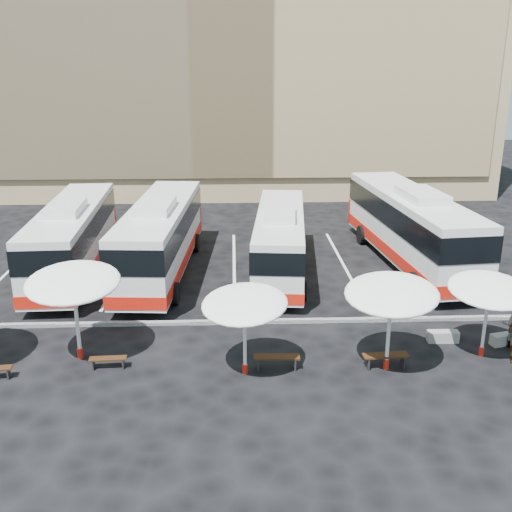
{
  "coord_description": "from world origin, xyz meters",
  "views": [
    {
      "loc": [
        -0.01,
        -22.86,
        10.75
      ],
      "look_at": [
        1.0,
        3.0,
        2.2
      ],
      "focal_mm": 42.0,
      "sensor_mm": 36.0,
      "label": 1
    }
  ],
  "objects_px": {
    "sunshade_3": "(392,294)",
    "sunshade_2": "(245,304)",
    "bus_3": "(410,225)",
    "wood_bench_3": "(385,357)",
    "wood_bench_2": "(277,359)",
    "wood_bench_1": "(108,360)",
    "conc_bench_1": "(505,339)",
    "bus_1": "(161,235)",
    "bus_2": "(280,239)",
    "sunshade_1": "(73,283)",
    "sunshade_4": "(489,290)",
    "bus_0": "(73,236)",
    "conc_bench_0": "(443,336)"
  },
  "relations": [
    {
      "from": "sunshade_3",
      "to": "sunshade_2",
      "type": "bearing_deg",
      "value": -178.68
    },
    {
      "from": "bus_3",
      "to": "wood_bench_3",
      "type": "distance_m",
      "value": 12.45
    },
    {
      "from": "sunshade_3",
      "to": "wood_bench_2",
      "type": "height_order",
      "value": "sunshade_3"
    },
    {
      "from": "sunshade_3",
      "to": "wood_bench_1",
      "type": "relative_size",
      "value": 3.21
    },
    {
      "from": "conc_bench_1",
      "to": "bus_1",
      "type": "bearing_deg",
      "value": 148.33
    },
    {
      "from": "conc_bench_1",
      "to": "sunshade_2",
      "type": "bearing_deg",
      "value": -169.62
    },
    {
      "from": "bus_2",
      "to": "bus_1",
      "type": "bearing_deg",
      "value": -176.46
    },
    {
      "from": "sunshade_1",
      "to": "sunshade_3",
      "type": "height_order",
      "value": "sunshade_1"
    },
    {
      "from": "sunshade_4",
      "to": "wood_bench_1",
      "type": "bearing_deg",
      "value": -178.23
    },
    {
      "from": "sunshade_3",
      "to": "wood_bench_2",
      "type": "distance_m",
      "value": 4.73
    },
    {
      "from": "bus_1",
      "to": "bus_3",
      "type": "relative_size",
      "value": 0.94
    },
    {
      "from": "bus_0",
      "to": "conc_bench_0",
      "type": "bearing_deg",
      "value": -30.37
    },
    {
      "from": "bus_2",
      "to": "wood_bench_2",
      "type": "xyz_separation_m",
      "value": [
        -0.9,
        -10.31,
        -1.46
      ]
    },
    {
      "from": "bus_3",
      "to": "conc_bench_1",
      "type": "height_order",
      "value": "bus_3"
    },
    {
      "from": "bus_1",
      "to": "wood_bench_1",
      "type": "height_order",
      "value": "bus_1"
    },
    {
      "from": "sunshade_2",
      "to": "conc_bench_0",
      "type": "relative_size",
      "value": 3.27
    },
    {
      "from": "sunshade_4",
      "to": "conc_bench_0",
      "type": "bearing_deg",
      "value": 131.85
    },
    {
      "from": "conc_bench_0",
      "to": "conc_bench_1",
      "type": "distance_m",
      "value": 2.41
    },
    {
      "from": "sunshade_4",
      "to": "wood_bench_2",
      "type": "xyz_separation_m",
      "value": [
        -7.86,
        -0.73,
        -2.28
      ]
    },
    {
      "from": "sunshade_1",
      "to": "wood_bench_1",
      "type": "xyz_separation_m",
      "value": [
        1.21,
        -0.82,
        -2.72
      ]
    },
    {
      "from": "sunshade_1",
      "to": "sunshade_2",
      "type": "relative_size",
      "value": 0.92
    },
    {
      "from": "sunshade_4",
      "to": "wood_bench_2",
      "type": "relative_size",
      "value": 1.97
    },
    {
      "from": "conc_bench_0",
      "to": "conc_bench_1",
      "type": "xyz_separation_m",
      "value": [
        2.39,
        -0.32,
        -0.0
      ]
    },
    {
      "from": "sunshade_2",
      "to": "conc_bench_1",
      "type": "xyz_separation_m",
      "value": [
        10.33,
        1.89,
        -2.46
      ]
    },
    {
      "from": "bus_2",
      "to": "wood_bench_2",
      "type": "height_order",
      "value": "bus_2"
    },
    {
      "from": "wood_bench_1",
      "to": "conc_bench_1",
      "type": "bearing_deg",
      "value": 4.92
    },
    {
      "from": "bus_0",
      "to": "wood_bench_1",
      "type": "relative_size",
      "value": 9.22
    },
    {
      "from": "bus_2",
      "to": "conc_bench_0",
      "type": "bearing_deg",
      "value": -49.23
    },
    {
      "from": "bus_2",
      "to": "sunshade_4",
      "type": "relative_size",
      "value": 3.5
    },
    {
      "from": "sunshade_1",
      "to": "sunshade_4",
      "type": "xyz_separation_m",
      "value": [
        15.21,
        -0.39,
        -0.37
      ]
    },
    {
      "from": "bus_1",
      "to": "sunshade_4",
      "type": "distance_m",
      "value": 16.42
    },
    {
      "from": "wood_bench_1",
      "to": "conc_bench_0",
      "type": "distance_m",
      "value": 13.02
    },
    {
      "from": "sunshade_1",
      "to": "conc_bench_0",
      "type": "relative_size",
      "value": 3.0
    },
    {
      "from": "wood_bench_2",
      "to": "wood_bench_3",
      "type": "distance_m",
      "value": 3.98
    },
    {
      "from": "sunshade_3",
      "to": "wood_bench_3",
      "type": "bearing_deg",
      "value": 93.09
    },
    {
      "from": "bus_0",
      "to": "sunshade_2",
      "type": "distance_m",
      "value": 14.04
    },
    {
      "from": "bus_2",
      "to": "conc_bench_1",
      "type": "height_order",
      "value": "bus_2"
    },
    {
      "from": "bus_1",
      "to": "sunshade_3",
      "type": "xyz_separation_m",
      "value": [
        9.28,
        -10.7,
        0.85
      ]
    },
    {
      "from": "bus_0",
      "to": "conc_bench_1",
      "type": "height_order",
      "value": "bus_0"
    },
    {
      "from": "bus_3",
      "to": "conc_bench_0",
      "type": "bearing_deg",
      "value": -103.41
    },
    {
      "from": "bus_3",
      "to": "sunshade_4",
      "type": "distance_m",
      "value": 10.86
    },
    {
      "from": "bus_2",
      "to": "sunshade_4",
      "type": "height_order",
      "value": "bus_2"
    },
    {
      "from": "wood_bench_1",
      "to": "sunshade_2",
      "type": "bearing_deg",
      "value": -6.57
    },
    {
      "from": "wood_bench_1",
      "to": "wood_bench_2",
      "type": "bearing_deg",
      "value": -2.74
    },
    {
      "from": "sunshade_2",
      "to": "sunshade_3",
      "type": "bearing_deg",
      "value": 1.32
    },
    {
      "from": "sunshade_2",
      "to": "conc_bench_0",
      "type": "xyz_separation_m",
      "value": [
        7.94,
        2.21,
        -2.45
      ]
    },
    {
      "from": "bus_0",
      "to": "conc_bench_0",
      "type": "height_order",
      "value": "bus_0"
    },
    {
      "from": "sunshade_1",
      "to": "conc_bench_0",
      "type": "xyz_separation_m",
      "value": [
        14.13,
        0.81,
        -2.81
      ]
    },
    {
      "from": "bus_3",
      "to": "conc_bench_0",
      "type": "distance_m",
      "value": 9.93
    },
    {
      "from": "bus_0",
      "to": "sunshade_2",
      "type": "xyz_separation_m",
      "value": [
        8.7,
        -11.0,
        0.66
      ]
    }
  ]
}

